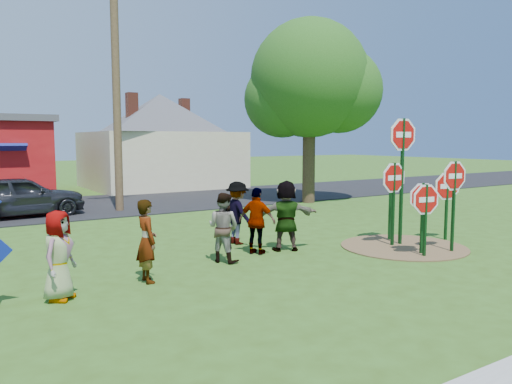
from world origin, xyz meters
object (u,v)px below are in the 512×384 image
Objects in this scene: stop_sign_a at (423,203)px; person_b at (147,241)px; stop_sign_d at (391,183)px; suv at (20,196)px; person_a at (59,255)px; leafy_tree at (312,85)px; utility_pole at (116,76)px; stop_sign_c at (454,185)px; stop_sign_b at (403,148)px.

person_b is at bearing -171.32° from stop_sign_a.
suv is (-8.00, 9.88, -0.81)m from stop_sign_d.
person_a reaches higher than suv.
stop_sign_a is 10.97m from leafy_tree.
stop_sign_a reaches higher than suv.
utility_pole reaches higher than stop_sign_d.
stop_sign_a is at bearing -153.13° from suv.
stop_sign_d is (0.63, 1.59, 0.32)m from stop_sign_a.
stop_sign_c is 9.09m from person_a.
person_a is at bearing -167.35° from stop_sign_a.
person_a is 10.42m from suv.
utility_pole is 8.24m from leafy_tree.
suv is at bearing 131.89° from stop_sign_b.
stop_sign_c is 0.55× the size of suv.
person_b reaches higher than person_a.
utility_pole reaches higher than suv.
leafy_tree reaches higher than suv.
stop_sign_b is at bearing -49.87° from person_a.
stop_sign_a is 0.19× the size of utility_pole.
stop_sign_c is (0.84, -0.25, 0.40)m from stop_sign_a.
person_b is (1.67, 0.24, 0.03)m from person_a.
stop_sign_c is 0.24× the size of utility_pole.
suv is at bearing 100.02° from stop_sign_d.
utility_pole reaches higher than person_b.
stop_sign_d is 9.27m from leafy_tree.
stop_sign_c is 10.77m from leafy_tree.
stop_sign_a is 0.96m from stop_sign_c.
stop_sign_a is at bearing -140.58° from stop_sign_d.
stop_sign_b reaches higher than stop_sign_c.
leafy_tree is at bearing -51.10° from person_b.
suv is at bearing 36.38° from person_a.
stop_sign_c is at bearing -58.03° from person_a.
stop_sign_d is 7.11m from person_b.
person_a is (-8.54, 0.05, -1.76)m from stop_sign_b.
stop_sign_d is at bearing -146.87° from suv.
stop_sign_a is at bearing -107.45° from stop_sign_b.
leafy_tree is at bearing 77.90° from stop_sign_c.
leafy_tree is at bearing 86.42° from stop_sign_a.
stop_sign_c is at bearing -67.23° from stop_sign_b.
stop_sign_c reaches higher than stop_sign_d.
leafy_tree is at bearing -12.73° from utility_pole.
stop_sign_b reaches higher than stop_sign_a.
person_b is at bearing 153.22° from stop_sign_d.
utility_pole is at bearing 86.19° from stop_sign_d.
stop_sign_c is 7.49m from person_b.
stop_sign_c is 12.88m from utility_pole.
stop_sign_d reaches higher than person_b.
utility_pole is at bearing 167.27° from leafy_tree.
utility_pole reaches higher than stop_sign_b.
stop_sign_b reaches higher than stop_sign_d.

